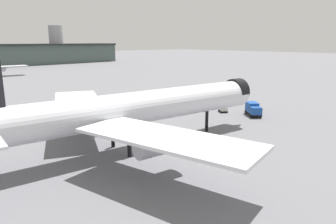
{
  "coord_description": "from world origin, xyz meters",
  "views": [
    {
      "loc": [
        -30.06,
        -36.76,
        16.93
      ],
      "look_at": [
        4.79,
        1.42,
        5.1
      ],
      "focal_mm": 33.21,
      "sensor_mm": 36.0,
      "label": 1
    }
  ],
  "objects_px": {
    "airliner_near_gate": "(131,109)",
    "baggage_cart_trailing": "(223,108)",
    "baggage_tug_wing": "(121,104)",
    "service_truck_front": "(253,109)"
  },
  "relations": [
    {
      "from": "baggage_tug_wing",
      "to": "baggage_cart_trailing",
      "type": "xyz_separation_m",
      "value": [
        15.18,
        -21.57,
        0.0
      ]
    },
    {
      "from": "airliner_near_gate",
      "to": "baggage_cart_trailing",
      "type": "relative_size",
      "value": 19.56
    },
    {
      "from": "airliner_near_gate",
      "to": "baggage_cart_trailing",
      "type": "distance_m",
      "value": 33.3
    },
    {
      "from": "baggage_cart_trailing",
      "to": "baggage_tug_wing",
      "type": "bearing_deg",
      "value": 70.06
    },
    {
      "from": "airliner_near_gate",
      "to": "baggage_cart_trailing",
      "type": "xyz_separation_m",
      "value": [
        32.14,
        6.72,
        -5.54
      ]
    },
    {
      "from": "service_truck_front",
      "to": "baggage_cart_trailing",
      "type": "relative_size",
      "value": 1.99
    },
    {
      "from": "baggage_tug_wing",
      "to": "baggage_cart_trailing",
      "type": "height_order",
      "value": "baggage_tug_wing"
    },
    {
      "from": "baggage_tug_wing",
      "to": "baggage_cart_trailing",
      "type": "bearing_deg",
      "value": -103.29
    },
    {
      "from": "airliner_near_gate",
      "to": "baggage_tug_wing",
      "type": "bearing_deg",
      "value": 64.62
    },
    {
      "from": "service_truck_front",
      "to": "baggage_cart_trailing",
      "type": "distance_m",
      "value": 7.38
    }
  ]
}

